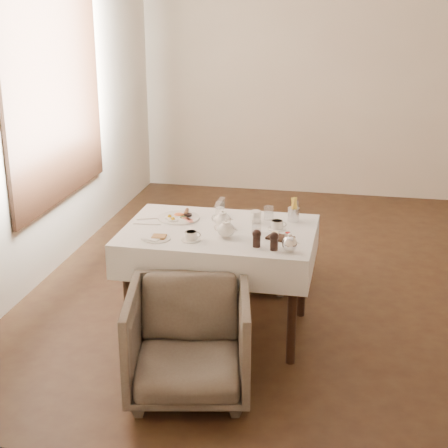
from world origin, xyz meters
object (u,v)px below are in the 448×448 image
table (219,245)px  armchair_near (189,342)px  armchair_far (253,244)px  breakfast_plate (179,217)px  teapot_centre (223,219)px

table → armchair_near: size_ratio=1.76×
table → armchair_near: 0.84m
armchair_far → breakfast_plate: size_ratio=2.35×
table → armchair_far: bearing=84.2°
teapot_centre → table: bearing=-103.6°
teapot_centre → armchair_near: bearing=-87.1°
armchair_near → teapot_centre: bearing=76.3°
table → teapot_centre: size_ratio=8.60×
armchair_far → breakfast_plate: 0.96m
armchair_far → teapot_centre: 0.99m
armchair_near → armchair_far: (0.11, 1.68, -0.02)m
armchair_near → breakfast_plate: bearing=96.3°
armchair_far → teapot_centre: size_ratio=4.61×
armchair_near → armchair_far: armchair_near is taller
table → teapot_centre: teapot_centre is taller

